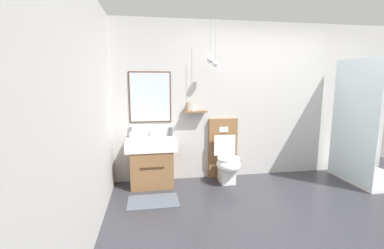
{
  "coord_description": "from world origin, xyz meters",
  "views": [
    {
      "loc": [
        -1.81,
        -2.56,
        1.6
      ],
      "look_at": [
        -1.16,
        1.39,
        0.94
      ],
      "focal_mm": 24.58,
      "sensor_mm": 36.0,
      "label": 1
    }
  ],
  "objects_px": {
    "shower_tray": "(366,157)",
    "toothbrush_cup": "(131,134)",
    "soap_dispenser": "(171,132)",
    "vanity_sink_left": "(152,161)",
    "toilet": "(225,158)"
  },
  "relations": [
    {
      "from": "shower_tray",
      "to": "toothbrush_cup",
      "type": "bearing_deg",
      "value": 171.42
    },
    {
      "from": "toothbrush_cup",
      "to": "soap_dispenser",
      "type": "bearing_deg",
      "value": 0.94
    },
    {
      "from": "soap_dispenser",
      "to": "shower_tray",
      "type": "height_order",
      "value": "shower_tray"
    },
    {
      "from": "vanity_sink_left",
      "to": "toothbrush_cup",
      "type": "relative_size",
      "value": 3.73
    },
    {
      "from": "vanity_sink_left",
      "to": "soap_dispenser",
      "type": "height_order",
      "value": "soap_dispenser"
    },
    {
      "from": "toilet",
      "to": "toothbrush_cup",
      "type": "height_order",
      "value": "toilet"
    },
    {
      "from": "soap_dispenser",
      "to": "shower_tray",
      "type": "distance_m",
      "value": 3.17
    },
    {
      "from": "soap_dispenser",
      "to": "shower_tray",
      "type": "xyz_separation_m",
      "value": [
        3.09,
        -0.57,
        -0.41
      ]
    },
    {
      "from": "toothbrush_cup",
      "to": "shower_tray",
      "type": "bearing_deg",
      "value": -8.58
    },
    {
      "from": "vanity_sink_left",
      "to": "toilet",
      "type": "relative_size",
      "value": 0.77
    },
    {
      "from": "toilet",
      "to": "shower_tray",
      "type": "xyz_separation_m",
      "value": [
        2.23,
        -0.4,
        0.02
      ]
    },
    {
      "from": "soap_dispenser",
      "to": "shower_tray",
      "type": "bearing_deg",
      "value": -10.45
    },
    {
      "from": "soap_dispenser",
      "to": "toilet",
      "type": "bearing_deg",
      "value": -11.19
    },
    {
      "from": "vanity_sink_left",
      "to": "soap_dispenser",
      "type": "distance_m",
      "value": 0.55
    },
    {
      "from": "toilet",
      "to": "shower_tray",
      "type": "bearing_deg",
      "value": -10.16
    }
  ]
}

